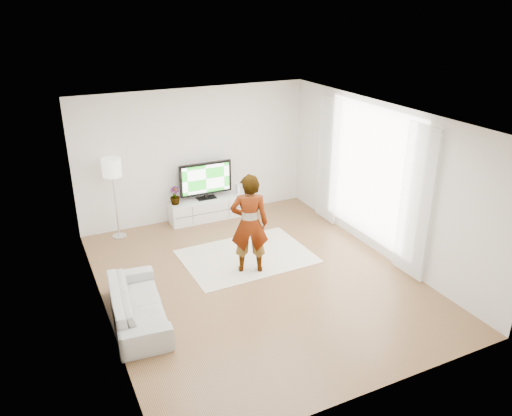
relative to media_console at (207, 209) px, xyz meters
name	(u,v)px	position (x,y,z in m)	size (l,w,h in m)	color
floor	(257,279)	(-0.14, -2.76, -0.23)	(6.00, 6.00, 0.00)	#916641
ceiling	(257,117)	(-0.14, -2.76, 2.57)	(6.00, 6.00, 0.00)	white
wall_left	(97,232)	(-2.64, -2.76, 1.17)	(0.02, 6.00, 2.80)	silver
wall_right	(382,181)	(2.36, -2.76, 1.17)	(0.02, 6.00, 2.80)	silver
wall_back	(195,155)	(-0.14, 0.24, 1.17)	(5.00, 0.02, 2.80)	silver
wall_front	(375,296)	(-0.14, -5.76, 1.17)	(5.00, 0.02, 2.80)	silver
window	(371,173)	(2.34, -2.46, 1.22)	(0.01, 2.60, 2.50)	white
curtain_near	(416,203)	(2.26, -3.76, 1.12)	(0.04, 0.70, 2.60)	white
curtain_far	(328,160)	(2.26, -1.16, 1.12)	(0.04, 0.70, 2.60)	white
media_console	(207,209)	(0.00, 0.00, 0.00)	(1.65, 0.47, 0.46)	silver
television	(206,179)	(0.00, 0.03, 0.67)	(1.15, 0.23, 0.80)	black
game_console	(238,189)	(0.72, 0.00, 0.34)	(0.05, 0.16, 0.22)	white
potted_plant	(175,196)	(-0.70, 0.00, 0.42)	(0.21, 0.21, 0.38)	#3F7238
rug	(247,256)	(0.04, -1.96, -0.23)	(2.32, 1.67, 0.01)	beige
player	(249,224)	(-0.12, -2.44, 0.67)	(0.65, 0.43, 1.78)	#334772
sofa	(138,304)	(-2.24, -3.06, 0.04)	(1.85, 0.72, 0.54)	#B1B1AC
floor_lamp	(112,171)	(-1.92, -0.06, 1.16)	(0.36, 0.36, 1.64)	silver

